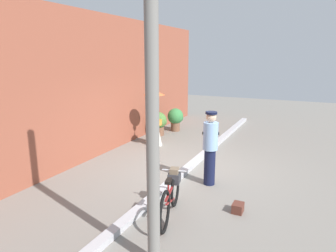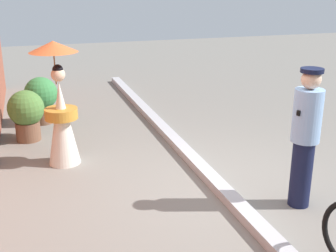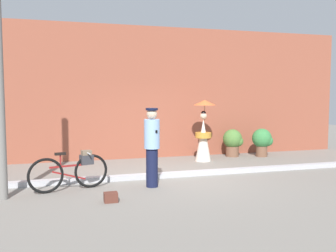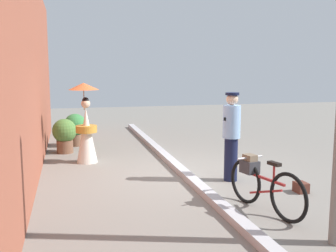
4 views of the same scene
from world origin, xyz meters
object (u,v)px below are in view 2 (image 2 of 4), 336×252
object	(u,v)px
person_officer	(305,135)
potted_plant_small	(27,112)
person_with_parasol	(60,107)
potted_plant_by_door	(42,96)

from	to	relation	value
person_officer	potted_plant_small	world-z (taller)	person_officer
person_officer	person_with_parasol	bearing A→B (deg)	49.71
person_officer	potted_plant_by_door	bearing A→B (deg)	33.05
person_officer	person_with_parasol	distance (m)	3.50
potted_plant_small	person_with_parasol	bearing A→B (deg)	-158.27
potted_plant_by_door	potted_plant_small	bearing A→B (deg)	162.26
person_officer	person_with_parasol	xyz separation A→B (m)	(2.26, 2.67, -0.04)
potted_plant_small	potted_plant_by_door	bearing A→B (deg)	-17.74
person_with_parasol	potted_plant_small	xyz separation A→B (m)	(1.23, 0.49, -0.39)
person_with_parasol	potted_plant_small	distance (m)	1.38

